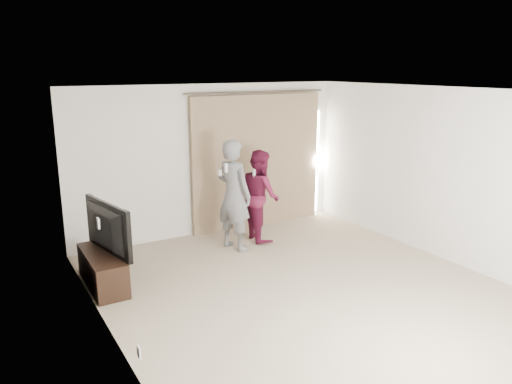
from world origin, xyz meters
TOP-DOWN VIEW (x-y plane):
  - floor at (0.00, 0.00)m, footprint 5.50×5.50m
  - wall_back at (0.00, 2.75)m, footprint 5.00×0.04m
  - wall_left at (-2.50, -0.00)m, footprint 0.04×5.50m
  - ceiling at (0.00, 0.00)m, footprint 5.00×5.50m
  - curtain at (0.91, 2.68)m, footprint 2.80×0.11m
  - tv_console at (-2.27, 1.40)m, footprint 0.41×1.19m
  - tv at (-2.27, 1.40)m, footprint 0.39×1.21m
  - scratching_post at (-2.10, 2.11)m, footprint 0.32×0.32m
  - person_man at (-0.06, 1.79)m, footprint 0.63×0.76m
  - person_woman at (0.54, 1.97)m, footprint 0.68×0.82m

SIDE VIEW (x-z plane):
  - floor at x=0.00m, z-range 0.00..0.00m
  - scratching_post at x=-2.10m, z-range -0.04..0.38m
  - tv_console at x=-2.27m, z-range 0.00..0.46m
  - person_woman at x=0.54m, z-range 0.00..1.55m
  - tv at x=-2.27m, z-range 0.46..1.15m
  - person_man at x=-0.06m, z-range 0.00..1.79m
  - curtain at x=0.91m, z-range -0.02..2.43m
  - wall_left at x=-2.50m, z-range 0.00..2.60m
  - wall_back at x=0.00m, z-range 0.00..2.60m
  - ceiling at x=0.00m, z-range 2.60..2.60m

